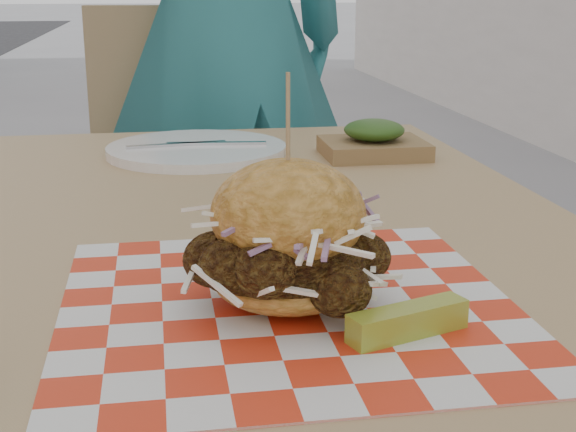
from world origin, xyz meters
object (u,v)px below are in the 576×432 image
object	(u,v)px
sandwich	(288,243)
patio_chair	(192,188)
patio_table	(220,302)
diner	(225,34)

from	to	relation	value
sandwich	patio_chair	bearing A→B (deg)	91.26
patio_chair	sandwich	size ratio (longest dim) A/B	5.16
patio_table	patio_chair	xyz separation A→B (m)	(0.01, 0.98, -0.12)
diner	sandwich	world-z (taller)	diner
patio_table	sandwich	xyz separation A→B (m)	(0.04, -0.21, 0.13)
diner	patio_table	size ratio (longest dim) A/B	1.48
diner	patio_chair	size ratio (longest dim) A/B	1.87
patio_table	patio_chair	world-z (taller)	patio_chair
diner	sandwich	size ratio (longest dim) A/B	9.66
sandwich	patio_table	bearing A→B (deg)	101.02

